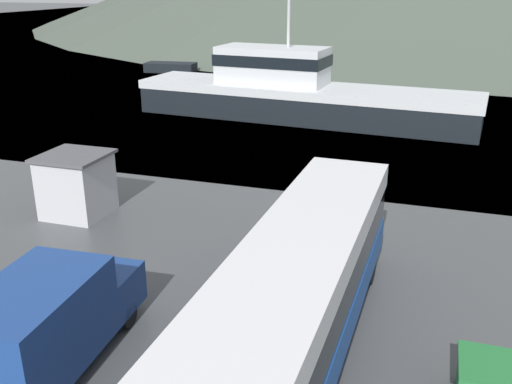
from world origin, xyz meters
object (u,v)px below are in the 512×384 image
tour_bus (302,288)px  fishing_boat (297,93)px  storage_bin (489,384)px  small_boat (171,67)px  delivery_van (49,319)px  dock_kiosk (76,184)px

tour_bus → fishing_boat: bearing=105.6°
storage_bin → small_boat: (-28.01, 41.83, -0.05)m
delivery_van → tour_bus: bearing=18.8°
dock_kiosk → delivery_van: bearing=-59.2°
fishing_boat → small_boat: (-17.27, 16.22, -1.29)m
delivery_van → fishing_boat: (-0.82, 27.39, 0.47)m
dock_kiosk → small_boat: (-13.09, 35.22, -0.79)m
fishing_boat → dock_kiosk: fishing_boat is taller
fishing_boat → tour_bus: bearing=19.2°
delivery_van → fishing_boat: fishing_boat is taller
delivery_van → fishing_boat: bearing=88.4°
tour_bus → small_boat: (-23.66, 41.34, -1.40)m
storage_bin → small_boat: storage_bin is taller
tour_bus → delivery_van: tour_bus is taller
tour_bus → storage_bin: size_ratio=8.05×
delivery_van → dock_kiosk: bearing=117.4°
delivery_van → dock_kiosk: size_ratio=2.19×
delivery_van → small_boat: delivery_van is taller
storage_bin → small_boat: size_ratio=0.29×
tour_bus → dock_kiosk: bearing=151.3°
tour_bus → storage_bin: bearing=-5.0°
dock_kiosk → fishing_boat: bearing=77.6°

